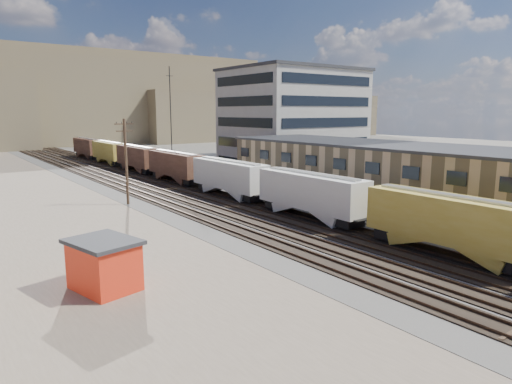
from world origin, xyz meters
TOP-DOWN VIEW (x-y plane):
  - ballast_bed at (0.00, 50.00)m, footprint 18.00×200.00m
  - dirt_yard at (-20.00, 40.00)m, footprint 24.00×180.00m
  - asphalt_lot at (22.00, 35.00)m, footprint 26.00×120.00m
  - rail_tracks at (-0.55, 50.00)m, footprint 11.40×200.00m
  - freight_train at (3.80, 46.73)m, footprint 3.00×119.74m
  - warehouse at (14.98, 25.00)m, footprint 12.40×40.40m
  - office_tower at (27.95, 54.95)m, footprint 22.60×18.60m
  - utility_pole_north at (-8.50, 42.00)m, footprint 2.20×0.32m
  - radio_mast at (6.00, 60.00)m, footprint 1.20×0.16m
  - hills_north at (0.17, 167.92)m, footprint 265.00×80.00m
  - maintenance_shed at (-19.18, 17.59)m, footprint 4.24×4.97m
  - parked_car_blue at (26.26, 48.33)m, footprint 6.11×5.77m
  - parked_car_far at (29.08, 55.52)m, footprint 2.28×5.07m

SIDE VIEW (x-z plane):
  - dirt_yard at x=-20.00m, z-range 0.00..0.03m
  - asphalt_lot at x=22.00m, z-range 0.00..0.04m
  - ballast_bed at x=0.00m, z-range 0.00..0.06m
  - rail_tracks at x=-0.55m, z-range -0.01..0.23m
  - parked_car_blue at x=26.26m, z-range 0.00..1.60m
  - parked_car_far at x=29.08m, z-range 0.00..1.69m
  - maintenance_shed at x=-19.18m, z-range 0.04..3.20m
  - freight_train at x=3.80m, z-range 0.56..5.02m
  - warehouse at x=14.98m, z-range 0.03..7.28m
  - utility_pole_north at x=-8.50m, z-range 0.30..10.30m
  - radio_mast at x=6.00m, z-range 0.12..18.12m
  - office_tower at x=27.95m, z-range 0.04..18.49m
  - hills_north at x=0.17m, z-range -1.90..30.10m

